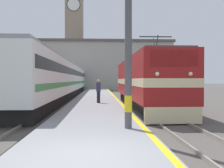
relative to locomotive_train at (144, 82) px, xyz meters
The scene contains 10 objects.
ground_plane 16.57m from the locomotive_train, 103.30° to the left, with size 200.00×200.00×0.00m, color #514C47.
platform 11.78m from the locomotive_train, 108.96° to the left, with size 4.08×140.00×0.42m.
rail_track_near 11.19m from the locomotive_train, 90.00° to the left, with size 2.84×140.00×0.16m.
rail_track_far 13.64m from the locomotive_train, 125.34° to the left, with size 2.83×140.00×0.16m.
locomotive_train is the anchor object (origin of this frame).
passenger_train 14.64m from the locomotive_train, 122.23° to the left, with size 2.92×42.52×4.14m.
catenary_mast 11.28m from the locomotive_train, 102.58° to the right, with size 2.77×0.28×8.79m.
person_on_platform 3.62m from the locomotive_train, behind, with size 0.34×0.34×1.79m.
clock_tower 46.39m from the locomotive_train, 102.09° to the left, with size 5.13×5.13×26.35m.
station_building 36.60m from the locomotive_train, 94.58° to the left, with size 29.39×9.96×10.24m.
Camera 1 is at (0.23, -6.15, 2.20)m, focal length 42.00 mm.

